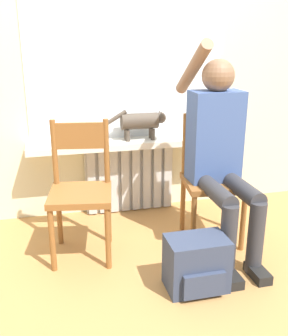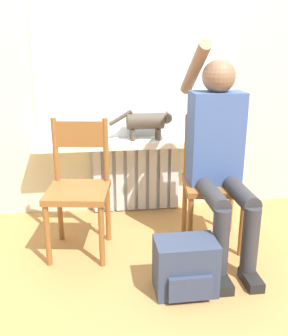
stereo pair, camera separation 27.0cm
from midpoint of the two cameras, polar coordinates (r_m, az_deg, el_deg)
ground_plane at (r=2.36m, az=0.60°, el=-17.34°), size 12.00×12.00×0.00m
wall_with_window at (r=3.12m, az=-5.24°, el=17.78°), size 7.00×0.06×2.70m
radiator at (r=3.24m, az=-4.49°, el=-1.43°), size 0.72×0.08×0.57m
windowsill at (r=3.08m, az=-4.41°, el=3.57°), size 1.59×0.24×0.05m
window_glass at (r=3.09m, az=-5.12°, el=17.18°), size 1.53×0.01×1.40m
chair_left at (r=2.58m, az=-12.15°, el=-3.00°), size 0.45×0.45×0.88m
chair_right at (r=2.74m, az=7.05°, el=-1.39°), size 0.44×0.44×0.88m
person at (r=2.56m, az=8.10°, el=2.78°), size 0.36×1.02×1.38m
cat at (r=3.05m, az=-2.93°, el=6.73°), size 0.50×0.12×0.24m
backpack at (r=2.30m, az=4.25°, el=-13.83°), size 0.34×0.25×0.31m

